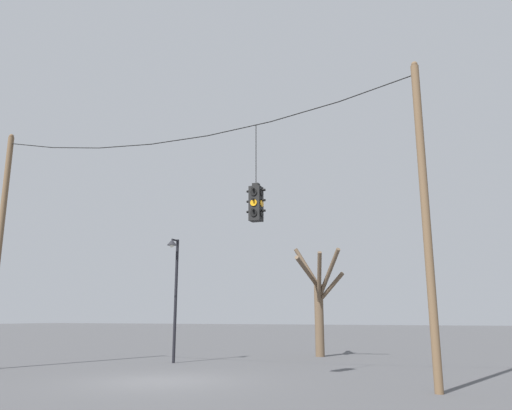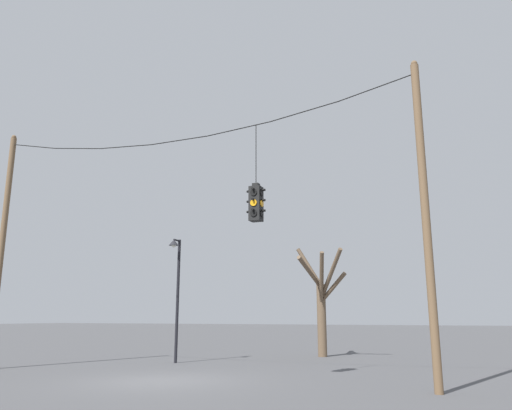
% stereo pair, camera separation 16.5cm
% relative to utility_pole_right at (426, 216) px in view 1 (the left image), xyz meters
% --- Properties ---
extents(ground_plane, '(200.00, 200.00, 0.00)m').
position_rel_utility_pole_right_xyz_m(ground_plane, '(-7.39, -0.43, -4.29)').
color(ground_plane, '#4C4C4F').
extents(utility_pole_right, '(0.21, 0.21, 8.60)m').
position_rel_utility_pole_right_xyz_m(utility_pole_right, '(0.00, 0.00, 0.00)').
color(utility_pole_right, brown).
rests_on(utility_pole_right, ground_plane).
extents(span_wire, '(14.78, 0.03, 0.91)m').
position_rel_utility_pole_right_xyz_m(span_wire, '(-7.39, 0.00, 3.35)').
color(span_wire, black).
extents(traffic_light_near_left_pole, '(0.58, 0.58, 2.96)m').
position_rel_utility_pole_right_xyz_m(traffic_light_near_left_pole, '(-4.68, -0.00, 0.74)').
color(traffic_light_near_left_pole, black).
extents(street_lamp, '(0.40, 0.70, 4.91)m').
position_rel_utility_pole_right_xyz_m(street_lamp, '(-10.06, 4.44, -0.95)').
color(street_lamp, black).
rests_on(street_lamp, ground_plane).
extents(bare_tree, '(2.60, 3.92, 5.01)m').
position_rel_utility_pole_right_xyz_m(bare_tree, '(-5.46, 9.67, -1.79)').
color(bare_tree, brown).
rests_on(bare_tree, ground_plane).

